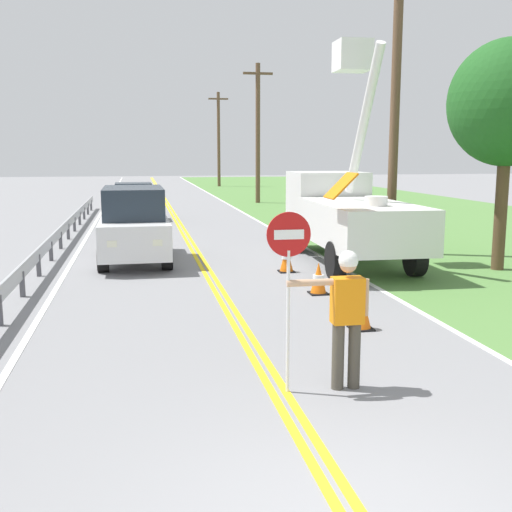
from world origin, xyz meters
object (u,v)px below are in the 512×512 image
(flagger_worker, at_px, (346,311))
(stop_sign_paddle, at_px, (288,262))
(utility_pole_far, at_px, (219,138))
(traffic_cone_mid, at_px, (318,279))
(utility_pole_near, at_px, (395,100))
(traffic_cone_lead, at_px, (361,310))
(utility_bucket_truck, at_px, (346,210))
(utility_pole_mid, at_px, (258,131))
(oncoming_sedan_second, at_px, (134,202))
(oncoming_suv_nearest, at_px, (134,224))
(roadside_tree_verge, at_px, (508,104))
(traffic_cone_tail, at_px, (286,259))

(flagger_worker, height_order, stop_sign_paddle, stop_sign_paddle)
(utility_pole_far, height_order, traffic_cone_mid, utility_pole_far)
(utility_pole_near, relative_size, traffic_cone_lead, 12.58)
(utility_bucket_truck, bearing_deg, stop_sign_paddle, -112.90)
(utility_pole_mid, bearing_deg, stop_sign_paddle, -100.20)
(utility_bucket_truck, height_order, traffic_cone_lead, utility_bucket_truck)
(oncoming_sedan_second, height_order, utility_pole_near, utility_pole_near)
(oncoming_suv_nearest, distance_m, roadside_tree_verge, 10.40)
(oncoming_sedan_second, xyz_separation_m, traffic_cone_lead, (3.97, -18.71, -0.50))
(traffic_cone_lead, height_order, traffic_cone_tail, same)
(oncoming_suv_nearest, height_order, utility_pole_mid, utility_pole_mid)
(utility_pole_far, relative_size, traffic_cone_tail, 12.10)
(flagger_worker, relative_size, roadside_tree_verge, 0.31)
(utility_pole_far, bearing_deg, roadside_tree_verge, -87.45)
(stop_sign_paddle, relative_size, utility_bucket_truck, 0.34)
(traffic_cone_mid, distance_m, roadside_tree_verge, 7.00)
(flagger_worker, xyz_separation_m, oncoming_sedan_second, (-2.79, 21.29, -0.21))
(traffic_cone_lead, relative_size, traffic_cone_tail, 1.00)
(utility_bucket_truck, height_order, roadside_tree_verge, utility_bucket_truck)
(utility_pole_mid, bearing_deg, utility_pole_far, 89.67)
(traffic_cone_mid, bearing_deg, utility_pole_far, 85.40)
(flagger_worker, relative_size, utility_bucket_truck, 0.27)
(oncoming_sedan_second, xyz_separation_m, utility_pole_far, (7.58, 28.50, 3.59))
(utility_pole_far, bearing_deg, utility_pole_mid, -90.33)
(utility_pole_far, xyz_separation_m, roadside_tree_verge, (1.90, -42.54, -0.15))
(oncoming_suv_nearest, xyz_separation_m, traffic_cone_mid, (3.95, -4.91, -0.72))
(utility_bucket_truck, distance_m, traffic_cone_mid, 4.62)
(utility_pole_mid, relative_size, traffic_cone_lead, 11.92)
(utility_pole_mid, distance_m, utility_pole_far, 19.50)
(oncoming_suv_nearest, xyz_separation_m, utility_pole_far, (7.52, 39.51, 3.36))
(utility_pole_near, bearing_deg, stop_sign_paddle, -119.05)
(traffic_cone_lead, xyz_separation_m, roadside_tree_verge, (5.52, 4.68, 3.93))
(flagger_worker, bearing_deg, utility_bucket_truck, 71.20)
(stop_sign_paddle, relative_size, utility_pole_far, 0.28)
(oncoming_suv_nearest, relative_size, utility_pole_mid, 0.55)
(traffic_cone_tail, distance_m, roadside_tree_verge, 6.85)
(utility_pole_mid, bearing_deg, traffic_cone_tail, -99.04)
(utility_pole_mid, relative_size, utility_pole_far, 0.99)
(utility_pole_far, height_order, traffic_cone_lead, utility_pole_far)
(utility_pole_mid, bearing_deg, traffic_cone_mid, -97.90)
(utility_pole_mid, xyz_separation_m, traffic_cone_mid, (-3.46, -24.93, -4.02))
(stop_sign_paddle, bearing_deg, flagger_worker, -0.55)
(utility_pole_mid, xyz_separation_m, utility_pole_far, (0.11, 19.50, 0.06))
(stop_sign_paddle, relative_size, oncoming_suv_nearest, 0.50)
(utility_pole_near, bearing_deg, traffic_cone_lead, -116.06)
(utility_bucket_truck, xyz_separation_m, utility_pole_near, (1.78, 0.96, 3.15))
(stop_sign_paddle, xyz_separation_m, utility_pole_far, (5.56, 49.79, 2.71))
(oncoming_suv_nearest, relative_size, roadside_tree_verge, 0.78)
(utility_pole_mid, xyz_separation_m, traffic_cone_lead, (-3.51, -27.72, -4.02))
(utility_pole_mid, bearing_deg, traffic_cone_lead, -97.21)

